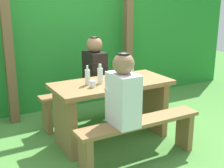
{
  "coord_description": "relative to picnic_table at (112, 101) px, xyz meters",
  "views": [
    {
      "loc": [
        -1.67,
        -2.98,
        1.7
      ],
      "look_at": [
        0.0,
        0.0,
        0.71
      ],
      "focal_mm": 48.8,
      "sensor_mm": 36.0,
      "label": 1
    }
  ],
  "objects": [
    {
      "name": "hedge_backdrop",
      "position": [
        0.0,
        1.67,
        0.38
      ],
      "size": [
        6.4,
        0.63,
        1.76
      ],
      "primitive_type": "cube",
      "color": "#24812D",
      "rests_on": "ground_plane"
    },
    {
      "name": "bottle_center",
      "position": [
        -0.3,
        0.03,
        0.33
      ],
      "size": [
        0.06,
        0.06,
        0.22
      ],
      "color": "silver",
      "rests_on": "picnic_table"
    },
    {
      "name": "bottle_right",
      "position": [
        0.21,
        -0.08,
        0.33
      ],
      "size": [
        0.06,
        0.06,
        0.25
      ],
      "color": "silver",
      "rests_on": "picnic_table"
    },
    {
      "name": "pergola_post_right",
      "position": [
        0.92,
        1.13,
        0.58
      ],
      "size": [
        0.12,
        0.12,
        2.15
      ],
      "primitive_type": "cube",
      "color": "brown",
      "rests_on": "ground_plane"
    },
    {
      "name": "person_white_shirt",
      "position": [
        -0.21,
        -0.59,
        0.3
      ],
      "size": [
        0.25,
        0.35,
        0.72
      ],
      "color": "silver",
      "rests_on": "bench_near"
    },
    {
      "name": "pergola_post_left",
      "position": [
        -0.92,
        1.13,
        0.58
      ],
      "size": [
        0.12,
        0.12,
        2.15
      ],
      "primitive_type": "cube",
      "color": "brown",
      "rests_on": "ground_plane"
    },
    {
      "name": "ground_plane",
      "position": [
        0.0,
        0.0,
        -0.5
      ],
      "size": [
        12.0,
        12.0,
        0.0
      ],
      "primitive_type": "plane",
      "color": "#4B853B"
    },
    {
      "name": "bench_far",
      "position": [
        0.0,
        0.59,
        -0.17
      ],
      "size": [
        1.4,
        0.24,
        0.47
      ],
      "color": "olive",
      "rests_on": "ground_plane"
    },
    {
      "name": "picnic_table",
      "position": [
        0.0,
        0.0,
        0.0
      ],
      "size": [
        1.4,
        0.64,
        0.73
      ],
      "color": "olive",
      "rests_on": "ground_plane"
    },
    {
      "name": "bottle_left",
      "position": [
        -0.15,
        0.01,
        0.33
      ],
      "size": [
        0.06,
        0.06,
        0.23
      ],
      "color": "silver",
      "rests_on": "picnic_table"
    },
    {
      "name": "person_black_coat",
      "position": [
        0.07,
        0.59,
        0.3
      ],
      "size": [
        0.25,
        0.35,
        0.72
      ],
      "color": "black",
      "rests_on": "bench_far"
    },
    {
      "name": "drinking_glass",
      "position": [
        -0.29,
        -0.09,
        0.27
      ],
      "size": [
        0.06,
        0.06,
        0.08
      ],
      "primitive_type": "cylinder",
      "color": "silver",
      "rests_on": "picnic_table"
    },
    {
      "name": "bench_near",
      "position": [
        0.0,
        -0.59,
        -0.17
      ],
      "size": [
        1.4,
        0.24,
        0.47
      ],
      "color": "olive",
      "rests_on": "ground_plane"
    }
  ]
}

